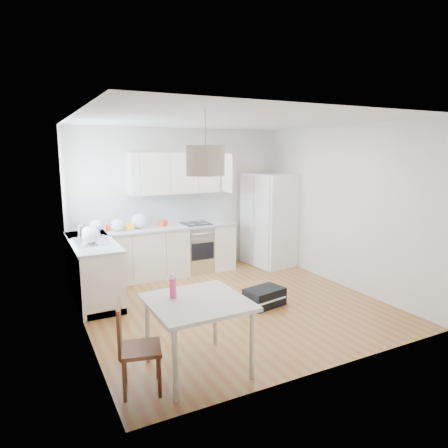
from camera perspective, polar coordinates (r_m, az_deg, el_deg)
name	(u,v)px	position (r m, az deg, el deg)	size (l,w,h in m)	color
floor	(231,303)	(6.17, 1.04, -11.26)	(4.20, 4.20, 0.00)	brown
ceiling	(232,120)	(5.75, 1.13, 14.62)	(4.20, 4.20, 0.00)	white
wall_back	(180,200)	(7.71, -6.31, 3.43)	(4.20, 4.20, 0.00)	beige
wall_left	(80,228)	(5.18, -19.89, -0.54)	(4.20, 4.20, 0.00)	beige
wall_right	(341,207)	(7.04, 16.36, 2.41)	(4.20, 4.20, 0.00)	beige
window_glassblock	(68,188)	(6.26, -21.37, 4.86)	(0.02, 1.00, 1.00)	#BFE0F9
cabinets_back	(156,253)	(7.40, -9.69, -4.12)	(3.00, 0.60, 0.88)	white
cabinets_left	(93,271)	(6.58, -18.16, -6.34)	(0.60, 1.80, 0.88)	white
counter_back	(155,228)	(7.30, -9.80, -0.62)	(3.02, 0.64, 0.04)	#BABDC0
counter_left	(92,242)	(6.47, -18.39, -2.43)	(0.64, 1.82, 0.04)	#BABDC0
backsplash_back	(150,209)	(7.53, -10.54, 2.08)	(3.00, 0.01, 0.58)	silver
backsplash_left	(70,224)	(6.38, -21.15, 0.06)	(0.01, 1.80, 0.58)	silver
upper_cabinets	(175,173)	(7.46, -7.03, 7.23)	(1.70, 0.32, 0.75)	white
range_oven	(196,248)	(7.67, -3.97, -3.49)	(0.50, 0.61, 0.88)	silver
sink	(92,241)	(6.42, -18.33, -2.39)	(0.50, 0.80, 0.16)	silver
refrigerator	(271,220)	(8.06, 6.72, 0.63)	(0.88, 0.92, 1.84)	white
dining_table	(197,308)	(4.20, -3.84, -11.89)	(0.99, 0.99, 0.77)	beige
dining_chair	(141,347)	(4.03, -11.81, -16.80)	(0.38, 0.38, 0.89)	#4E2717
drink_bottle	(173,286)	(4.22, -7.31, -8.78)	(0.07, 0.07, 0.25)	#EF428C
gym_bag	(264,297)	(6.08, 5.79, -10.33)	(0.57, 0.37, 0.26)	black
pendant_lamp	(205,161)	(4.09, -2.66, 9.04)	(0.39, 0.39, 0.30)	beige
grocery_bag_a	(96,226)	(7.08, -17.83, -0.28)	(0.24, 0.20, 0.21)	silver
grocery_bag_b	(118,225)	(7.06, -14.96, -0.18)	(0.23, 0.20, 0.21)	silver
grocery_bag_c	(139,221)	(7.23, -12.00, 0.44)	(0.30, 0.26, 0.27)	silver
grocery_bag_d	(88,232)	(6.68, -18.86, -1.11)	(0.20, 0.17, 0.18)	silver
grocery_bag_e	(91,235)	(6.25, -18.45, -1.55)	(0.27, 0.23, 0.24)	silver
snack_orange	(163,223)	(7.39, -8.66, 0.10)	(0.15, 0.09, 0.10)	red
snack_yellow	(129,227)	(7.17, -13.42, -0.36)	(0.16, 0.10, 0.11)	gold
snack_red	(111,227)	(7.20, -15.86, -0.46)	(0.15, 0.09, 0.10)	#B93617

